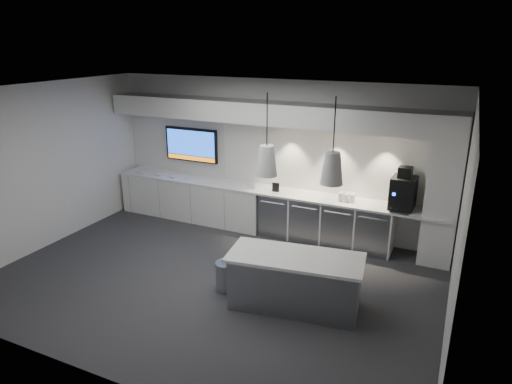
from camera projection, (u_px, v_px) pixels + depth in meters
The scene contains 28 objects.
floor at pixel (213, 280), 7.41m from camera, with size 7.00×7.00×0.00m, color #2C2C2E.
ceiling at pixel (207, 92), 6.45m from camera, with size 7.00×7.00×0.00m, color black.
wall_back at pixel (274, 156), 9.08m from camera, with size 7.00×7.00×0.00m, color silver.
wall_front at pixel (90, 262), 4.78m from camera, with size 7.00×7.00×0.00m, color silver.
wall_left at pixel (44, 167), 8.33m from camera, with size 7.00×7.00×0.00m, color silver.
wall_right at pixel (460, 231), 5.54m from camera, with size 7.00×7.00×0.00m, color silver.
back_counter at pixel (267, 190), 9.00m from camera, with size 6.80×0.65×0.04m, color silver.
left_base_cabinets at pixel (193, 199), 9.84m from camera, with size 3.30×0.63×0.86m, color white.
fridge_unit_a at pixel (278, 213), 9.05m from camera, with size 0.60×0.61×0.85m, color gray.
fridge_unit_b at pixel (309, 218), 8.80m from camera, with size 0.60×0.61×0.85m, color gray.
fridge_unit_c at pixel (341, 224), 8.54m from camera, with size 0.60×0.61×0.85m, color gray.
fridge_unit_d at pixel (375, 229), 8.29m from camera, with size 0.60×0.61×0.85m, color gray.
backsplash at pixel (332, 160), 8.57m from camera, with size 4.60×0.03×1.30m, color white.
soffit at pixel (268, 113), 8.54m from camera, with size 6.90×0.60×0.40m, color white.
column at pixel (443, 191), 7.61m from camera, with size 0.55×0.55×2.60m, color white.
wall_tv at pixel (191, 145), 9.78m from camera, with size 1.25×0.07×0.72m.
island at pixel (295, 281), 6.55m from camera, with size 2.01×1.08×0.81m.
bin at pixel (226, 276), 7.05m from camera, with size 0.33×0.33×0.47m, color gray.
coffee_machine at pixel (403, 191), 7.90m from camera, with size 0.43×0.59×0.74m.
sign_black at pixel (276, 187), 8.81m from camera, with size 0.14×0.02×0.18m, color black.
sign_white at pixel (251, 186), 8.99m from camera, with size 0.18×0.02×0.14m, color silver.
cup_cluster at pixel (347, 197), 8.30m from camera, with size 0.29×0.18×0.16m, color white, non-canonical shape.
tray_a at pixel (142, 172), 10.10m from camera, with size 0.16×0.16×0.03m, color #BEBEBE.
tray_b at pixel (160, 175), 9.91m from camera, with size 0.16×0.16×0.03m, color #BEBEBE.
tray_c at pixel (174, 177), 9.76m from camera, with size 0.16×0.16×0.03m, color #BEBEBE.
tray_d at pixel (189, 178), 9.67m from camera, with size 0.16×0.16×0.03m, color #BEBEBE.
pendant_left at pixel (267, 160), 6.18m from camera, with size 0.29×0.29×1.12m.
pendant_right at pixel (332, 168), 5.81m from camera, with size 0.29×0.29×1.12m.
Camera 1 is at (3.39, -5.66, 3.72)m, focal length 32.00 mm.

